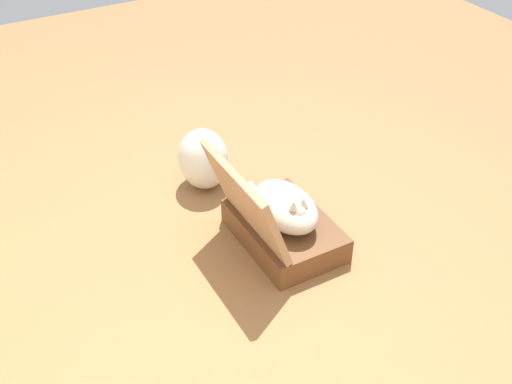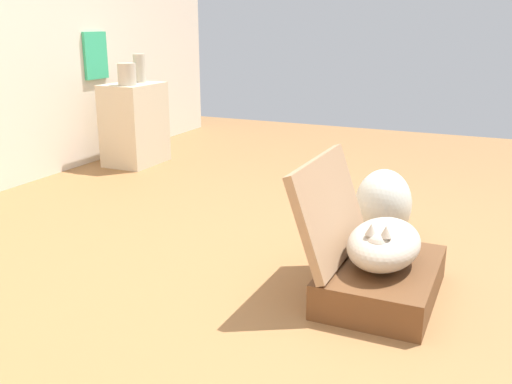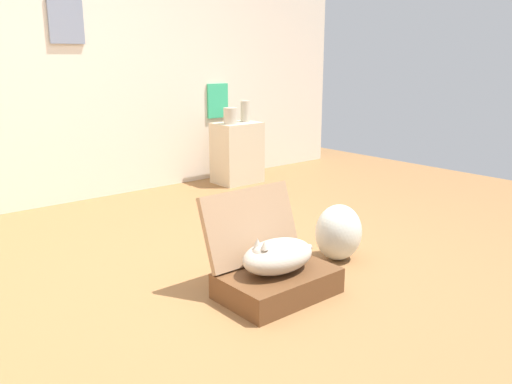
{
  "view_description": "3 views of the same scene",
  "coord_description": "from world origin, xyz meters",
  "views": [
    {
      "loc": [
        -2.1,
        0.94,
        2.2
      ],
      "look_at": [
        -0.08,
        -0.18,
        0.49
      ],
      "focal_mm": 44.75,
      "sensor_mm": 36.0,
      "label": 1
    },
    {
      "loc": [
        -2.1,
        -0.84,
        1.08
      ],
      "look_at": [
        0.16,
        0.18,
        0.34
      ],
      "focal_mm": 40.46,
      "sensor_mm": 36.0,
      "label": 2
    },
    {
      "loc": [
        -1.76,
        -2.39,
        1.27
      ],
      "look_at": [
        0.21,
        -0.05,
        0.49
      ],
      "focal_mm": 36.97,
      "sensor_mm": 36.0,
      "label": 3
    }
  ],
  "objects": [
    {
      "name": "suitcase_base",
      "position": [
        0.05,
        -0.43,
        0.07
      ],
      "size": [
        0.62,
        0.42,
        0.14
      ],
      "primitive_type": "cube",
      "color": "brown",
      "rests_on": "ground"
    },
    {
      "name": "ground_plane",
      "position": [
        0.0,
        0.0,
        0.0
      ],
      "size": [
        7.68,
        7.68,
        0.0
      ],
      "primitive_type": "plane",
      "color": "olive",
      "rests_on": "ground"
    },
    {
      "name": "cat",
      "position": [
        0.05,
        -0.43,
        0.23
      ],
      "size": [
        0.52,
        0.28,
        0.21
      ],
      "color": "#B2A899",
      "rests_on": "suitcase_base"
    },
    {
      "name": "plastic_bag_white",
      "position": [
        0.71,
        -0.28,
        0.18
      ],
      "size": [
        0.32,
        0.28,
        0.36
      ],
      "primitive_type": "ellipsoid",
      "color": "silver",
      "rests_on": "ground"
    },
    {
      "name": "suitcase_lid",
      "position": [
        0.05,
        -0.2,
        0.35
      ],
      "size": [
        0.62,
        0.17,
        0.41
      ],
      "primitive_type": "cube",
      "rotation": [
        1.24,
        0.0,
        0.0
      ],
      "color": "#9B7756",
      "rests_on": "suitcase_base"
    }
  ]
}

